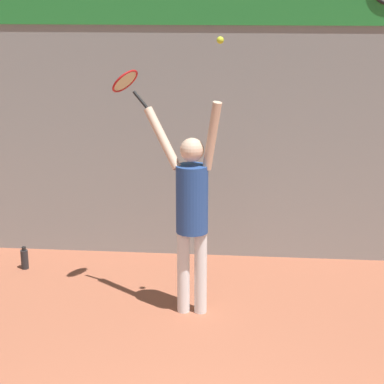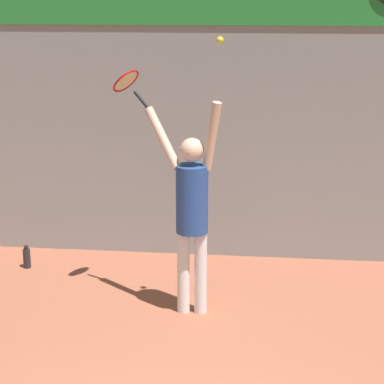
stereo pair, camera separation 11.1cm
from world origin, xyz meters
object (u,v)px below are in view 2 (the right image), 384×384
object	(u,v)px
tennis_player	(192,206)
water_bottle	(27,258)
tennis_racket	(127,83)
tennis_ball	(220,40)

from	to	relation	value
tennis_player	water_bottle	distance (m)	2.55
tennis_racket	water_bottle	bearing A→B (deg)	157.54
tennis_ball	tennis_racket	bearing A→B (deg)	154.59
tennis_player	tennis_ball	size ratio (longest dim) A/B	32.61
tennis_racket	tennis_player	bearing A→B (deg)	-28.96
tennis_racket	tennis_ball	xyz separation A→B (m)	(0.98, -0.46, 0.46)
tennis_racket	water_bottle	distance (m)	2.69
tennis_racket	tennis_ball	size ratio (longest dim) A/B	6.54
tennis_player	water_bottle	size ratio (longest dim) A/B	7.96
tennis_ball	tennis_player	bearing A→B (deg)	164.68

